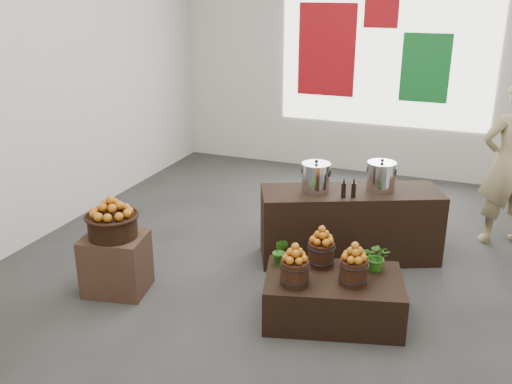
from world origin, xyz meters
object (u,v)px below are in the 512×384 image
at_px(crate, 116,264).
at_px(shopper, 510,164).
at_px(stock_pot_center, 381,177).
at_px(display_table, 333,298).
at_px(counter, 350,225).
at_px(wicker_basket, 113,226).
at_px(stock_pot_left, 316,178).

xyz_separation_m(crate, shopper, (3.52, 2.60, 0.66)).
xyz_separation_m(crate, stock_pot_center, (2.24, 1.68, 0.64)).
relative_size(crate, stock_pot_center, 1.98).
bearing_deg(display_table, crate, 172.68).
bearing_deg(stock_pot_center, crate, -143.11).
distance_m(crate, counter, 2.50).
distance_m(wicker_basket, display_table, 2.18).
distance_m(stock_pot_center, shopper, 1.58).
bearing_deg(stock_pot_center, stock_pot_left, -155.65).
height_order(crate, shopper, shopper).
xyz_separation_m(wicker_basket, shopper, (3.52, 2.60, 0.26)).
relative_size(wicker_basket, stock_pot_center, 1.58).
bearing_deg(stock_pot_center, wicker_basket, -143.11).
height_order(counter, stock_pot_left, stock_pot_left).
bearing_deg(wicker_basket, stock_pot_left, 40.97).
bearing_deg(display_table, wicker_basket, 172.68).
xyz_separation_m(crate, counter, (1.96, 1.55, 0.10)).
xyz_separation_m(stock_pot_left, shopper, (1.92, 1.21, 0.02)).
relative_size(wicker_basket, display_table, 0.39).
distance_m(wicker_basket, stock_pot_center, 2.81).
bearing_deg(wicker_basket, display_table, 7.69).
height_order(stock_pot_center, shopper, shopper).
distance_m(stock_pot_left, stock_pot_center, 0.70).
height_order(display_table, counter, counter).
relative_size(crate, stock_pot_left, 1.98).
relative_size(wicker_basket, shopper, 0.25).
height_order(display_table, shopper, shopper).
relative_size(wicker_basket, stock_pot_left, 1.58).
xyz_separation_m(display_table, stock_pot_left, (-0.50, 1.11, 0.72)).
relative_size(display_table, shopper, 0.63).
distance_m(counter, shopper, 1.96).
bearing_deg(counter, crate, -165.95).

